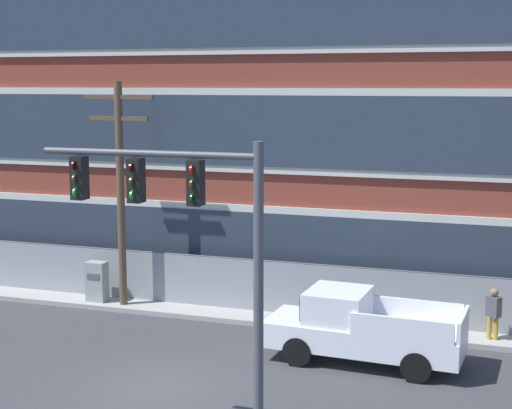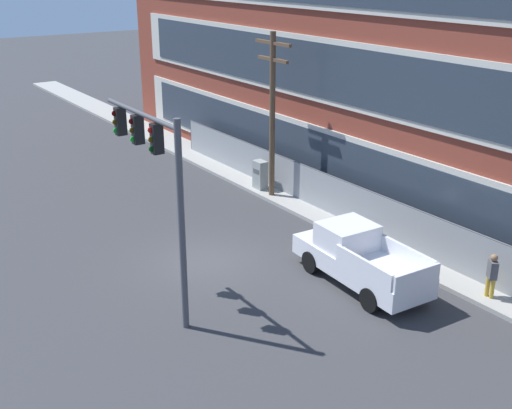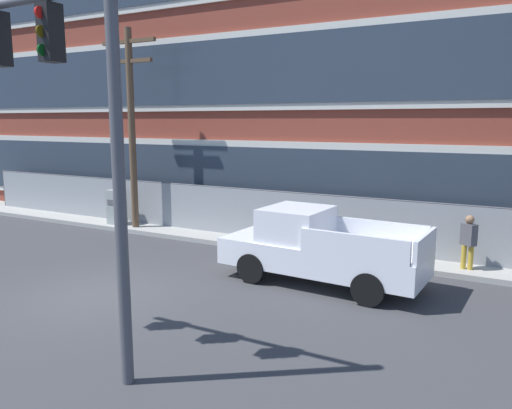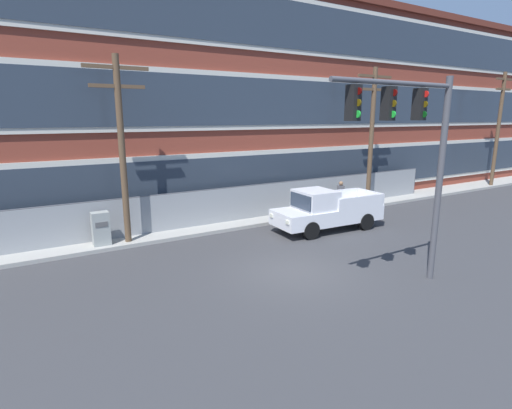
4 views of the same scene
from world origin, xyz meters
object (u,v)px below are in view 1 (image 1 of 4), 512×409
utility_pole_near_corner (120,184)px  pedestrian_near_cabinet (493,312)px  traffic_signal_mast (189,229)px  electrical_cabinet (97,284)px  pickup_truck_white (360,329)px

utility_pole_near_corner → pedestrian_near_cabinet: (11.97, 0.10, -3.28)m
traffic_signal_mast → utility_pole_near_corner: utility_pole_near_corner is taller
traffic_signal_mast → pedestrian_near_cabinet: size_ratio=3.83×
utility_pole_near_corner → pedestrian_near_cabinet: 12.42m
utility_pole_near_corner → electrical_cabinet: size_ratio=4.98×
pickup_truck_white → pedestrian_near_cabinet: (3.41, 2.66, 0.04)m
electrical_cabinet → utility_pole_near_corner: bearing=-4.1°
electrical_cabinet → pedestrian_near_cabinet: size_ratio=0.90×
pickup_truck_white → utility_pole_near_corner: bearing=163.4°
pickup_truck_white → utility_pole_near_corner: (-8.57, 2.56, 3.32)m
traffic_signal_mast → pickup_truck_white: traffic_signal_mast is taller
traffic_signal_mast → pickup_truck_white: 7.65m
pedestrian_near_cabinet → electrical_cabinet: bearing=-179.9°
utility_pole_near_corner → electrical_cabinet: (-1.04, 0.07, -3.49)m
traffic_signal_mast → pickup_truck_white: bearing=69.9°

